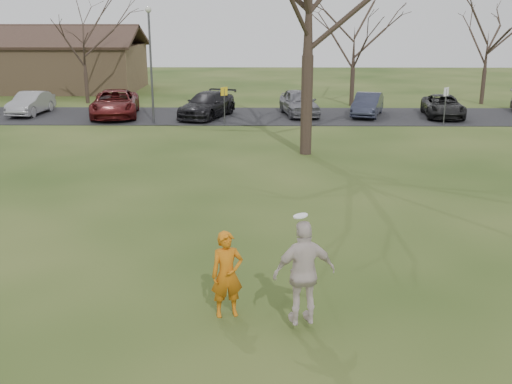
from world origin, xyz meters
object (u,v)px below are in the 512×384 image
car_4 (299,102)px  catching_play (304,273)px  car_3 (207,105)px  car_1 (31,103)px  car_5 (368,105)px  player_defender (227,274)px  car_2 (115,103)px  lamp_post (150,51)px  building (13,65)px  car_6 (443,106)px

car_4 → catching_play: size_ratio=2.08×
car_3 → catching_play: size_ratio=2.30×
car_1 → car_5: bearing=3.3°
car_5 → player_defender: bearing=-88.3°
car_2 → lamp_post: lamp_post is taller
catching_play → building: 43.65m
player_defender → building: (-19.48, 37.69, 1.04)m
car_1 → lamp_post: (7.92, -2.81, 3.25)m
car_1 → car_4: size_ratio=0.91×
car_2 → car_6: bearing=-8.5°
car_1 → building: (-6.08, 12.69, 1.22)m
car_1 → car_6: car_1 is taller
car_2 → catching_play: (9.60, -24.84, 0.38)m
car_5 → lamp_post: bearing=-151.1°
building → car_6: bearing=-23.3°
player_defender → car_2: player_defender is taller
car_2 → catching_play: 26.63m
car_5 → building: size_ratio=0.20×
car_2 → car_4: car_2 is taller
lamp_post → car_5: bearing=11.7°
car_2 → catching_play: catching_play is taller
player_defender → car_6: bearing=50.3°
car_1 → car_2: (5.29, -0.74, 0.10)m
car_5 → catching_play: size_ratio=1.89×
car_5 → car_6: (4.40, -0.29, -0.04)m
lamp_post → catching_play: bearing=-73.0°
car_1 → car_5: car_1 is taller
car_5 → car_4: bearing=-165.2°
player_defender → car_3: (-2.65, 24.14, -0.12)m
car_6 → lamp_post: (-16.72, -2.26, 3.29)m
car_4 → catching_play: 25.53m
car_1 → catching_play: size_ratio=1.89×
lamp_post → building: bearing=132.1°
car_2 → lamp_post: 4.60m
building → player_defender: bearing=-62.7°
car_6 → car_5: bearing=-176.6°
car_3 → car_6: (13.89, 0.31, -0.09)m
car_1 → car_4: bearing=3.7°
car_5 → catching_play: catching_play is taller
car_3 → lamp_post: bearing=-126.3°
car_5 → car_2: bearing=-161.0°
player_defender → lamp_post: 23.07m
car_1 → car_4: car_4 is taller
car_2 → lamp_post: bearing=-47.2°
car_3 → player_defender: bearing=-64.5°
car_2 → lamp_post: size_ratio=0.89×
car_2 → car_6: size_ratio=1.22×
player_defender → car_4: player_defender is taller
car_6 → building: 33.48m
car_2 → car_6: car_2 is taller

